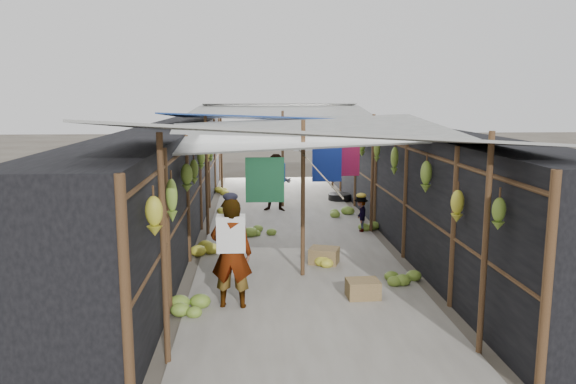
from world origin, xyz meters
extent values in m
plane|color=#6B6356|center=(0.00, 0.00, 0.00)|extent=(80.00, 80.00, 0.00)
cube|color=#9E998E|center=(0.00, 6.50, 0.01)|extent=(3.60, 16.00, 0.02)
cube|color=black|center=(-2.70, 6.50, 1.15)|extent=(1.40, 15.00, 2.30)
cube|color=black|center=(2.70, 6.50, 1.15)|extent=(1.40, 15.00, 2.30)
cube|color=#98774D|center=(0.80, 1.88, 0.14)|extent=(0.49, 0.40, 0.29)
cube|color=#98774D|center=(0.44, 3.65, 0.15)|extent=(0.61, 0.54, 0.30)
cube|color=#98774D|center=(-0.72, 12.26, 0.13)|extent=(0.45, 0.39, 0.26)
cylinder|color=black|center=(1.70, 9.84, 0.10)|extent=(0.67, 0.67, 0.20)
imported|color=white|center=(-1.13, 1.65, 0.80)|extent=(0.62, 0.44, 1.60)
imported|color=#1F4C9C|center=(-0.17, 8.41, 0.75)|extent=(0.81, 0.68, 1.51)
imported|color=#534E48|center=(1.56, 5.99, 0.41)|extent=(0.35, 0.55, 0.82)
cylinder|color=brown|center=(-1.80, 0.00, 1.30)|extent=(0.07, 0.07, 2.60)
cylinder|color=brown|center=(1.80, 0.00, 1.30)|extent=(0.07, 0.07, 2.60)
cylinder|color=brown|center=(0.00, 3.00, 1.30)|extent=(0.07, 0.07, 2.60)
cylinder|color=brown|center=(-1.80, 6.00, 1.30)|extent=(0.07, 0.07, 2.60)
cylinder|color=brown|center=(1.80, 6.00, 1.30)|extent=(0.07, 0.07, 2.60)
cylinder|color=brown|center=(0.00, 9.00, 1.30)|extent=(0.07, 0.07, 2.60)
cylinder|color=brown|center=(-1.80, 12.00, 1.30)|extent=(0.07, 0.07, 2.60)
cylinder|color=brown|center=(1.80, 12.00, 1.30)|extent=(0.07, 0.07, 2.60)
cube|color=#9C9D97|center=(0.00, 1.00, 2.50)|extent=(5.21, 3.19, 0.52)
cube|color=#9C9D97|center=(0.20, 4.20, 2.35)|extent=(5.23, 3.73, 0.50)
cube|color=navy|center=(-0.10, 7.50, 2.45)|extent=(5.40, 3.60, 0.41)
cube|color=#9C9D97|center=(0.00, 10.80, 2.55)|extent=(5.37, 3.66, 0.27)
cube|color=#9C9D97|center=(0.10, 13.20, 2.65)|extent=(5.00, 1.99, 0.24)
cylinder|color=brown|center=(-2.00, 6.50, 2.05)|extent=(0.06, 15.00, 0.06)
cylinder|color=brown|center=(2.00, 6.50, 2.05)|extent=(0.06, 15.00, 0.06)
cylinder|color=gray|center=(0.00, 6.50, 2.05)|extent=(0.02, 15.00, 0.02)
cube|color=#A81947|center=(1.01, 4.71, 1.75)|extent=(0.50, 0.03, 0.60)
cube|color=#1E498C|center=(-0.42, 10.24, 1.75)|extent=(0.65, 0.03, 0.60)
cube|color=#257045|center=(-0.63, 2.57, 1.70)|extent=(0.60, 0.03, 0.70)
cube|color=#1A34AB|center=(0.57, 4.32, 1.72)|extent=(0.55, 0.03, 0.65)
cube|color=white|center=(0.61, 9.28, 1.77)|extent=(0.60, 0.03, 0.55)
ellipsoid|color=gold|center=(-1.88, -0.05, 1.71)|extent=(0.19, 0.16, 0.44)
ellipsoid|color=olive|center=(-1.88, 1.29, 1.63)|extent=(0.15, 0.13, 0.58)
ellipsoid|color=olive|center=(-1.88, 3.03, 1.68)|extent=(0.19, 0.16, 0.47)
ellipsoid|color=olive|center=(-1.88, 4.19, 1.62)|extent=(0.16, 0.13, 0.46)
ellipsoid|color=olive|center=(-1.88, 5.65, 1.68)|extent=(0.16, 0.14, 0.42)
ellipsoid|color=gold|center=(-1.88, 6.98, 1.64)|extent=(0.18, 0.15, 0.43)
ellipsoid|color=olive|center=(-1.88, 8.50, 1.53)|extent=(0.14, 0.12, 0.47)
ellipsoid|color=olive|center=(-1.88, 9.90, 1.64)|extent=(0.14, 0.12, 0.43)
ellipsoid|color=olive|center=(-1.88, 11.65, 1.77)|extent=(0.17, 0.15, 0.41)
ellipsoid|color=olive|center=(-1.88, 13.41, 1.69)|extent=(0.18, 0.15, 0.43)
ellipsoid|color=olive|center=(1.88, -0.12, 1.70)|extent=(0.16, 0.13, 0.37)
ellipsoid|color=gold|center=(1.88, 1.12, 1.54)|extent=(0.18, 0.15, 0.44)
ellipsoid|color=olive|center=(1.88, 2.49, 1.74)|extent=(0.18, 0.15, 0.51)
ellipsoid|color=olive|center=(1.88, 4.45, 1.76)|extent=(0.15, 0.13, 0.54)
ellipsoid|color=olive|center=(1.88, 5.97, 1.79)|extent=(0.15, 0.12, 0.47)
ellipsoid|color=olive|center=(1.88, 7.62, 1.77)|extent=(0.19, 0.16, 0.51)
ellipsoid|color=gold|center=(1.88, 9.02, 1.51)|extent=(0.18, 0.16, 0.59)
ellipsoid|color=gold|center=(1.88, 10.27, 1.62)|extent=(0.14, 0.12, 0.38)
ellipsoid|color=olive|center=(1.88, 11.42, 1.57)|extent=(0.14, 0.12, 0.56)
ellipsoid|color=gold|center=(1.88, 13.02, 1.69)|extent=(0.19, 0.16, 0.44)
ellipsoid|color=olive|center=(-0.64, 6.00, 0.17)|extent=(0.68, 0.57, 0.34)
ellipsoid|color=gold|center=(-1.66, 11.12, 0.14)|extent=(0.56, 0.48, 0.28)
ellipsoid|color=olive|center=(1.70, 6.01, 0.11)|extent=(0.45, 0.39, 0.23)
ellipsoid|color=olive|center=(-1.70, 1.50, 0.14)|extent=(0.55, 0.47, 0.28)
ellipsoid|color=olive|center=(1.46, 7.59, 0.15)|extent=(0.62, 0.53, 0.31)
ellipsoid|color=gold|center=(-1.68, 4.46, 0.14)|extent=(0.57, 0.48, 0.28)
ellipsoid|color=gold|center=(0.48, 3.54, 0.15)|extent=(0.60, 0.51, 0.30)
ellipsoid|color=gold|center=(-1.55, 8.12, 0.18)|extent=(0.71, 0.61, 0.36)
ellipsoid|color=olive|center=(1.70, 2.54, 0.15)|extent=(0.60, 0.51, 0.30)
camera|label=1|loc=(-0.83, -6.00, 2.97)|focal=35.00mm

